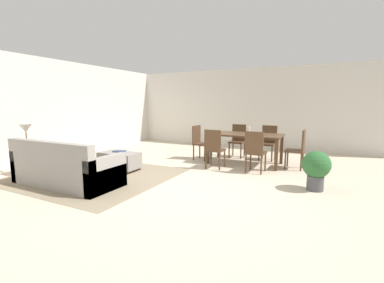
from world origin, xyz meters
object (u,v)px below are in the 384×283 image
object	(u,v)px
side_table	(28,154)
couch	(65,169)
dining_chair_far_right	(268,140)
dining_chair_near_left	(214,147)
dining_chair_head_east	(299,147)
dining_chair_far_left	(238,139)
dining_chair_near_right	(255,149)
dining_chair_head_west	(199,140)
dining_table	(245,137)
table_lamp	(26,129)
ottoman_table	(120,160)
potted_plant	(316,167)
book_on_ottoman	(119,151)
vase_centerpiece	(248,130)

from	to	relation	value
side_table	couch	bearing A→B (deg)	-6.16
couch	dining_chair_far_right	world-z (taller)	dining_chair_far_right
dining_chair_near_left	dining_chair_head_east	world-z (taller)	same
dining_chair_far_left	side_table	bearing A→B (deg)	-131.51
couch	dining_chair_near_right	xyz separation A→B (m)	(2.96, 2.46, 0.23)
dining_chair_near_right	dining_chair_head_west	xyz separation A→B (m)	(-1.70, 0.76, 0.00)
dining_table	dining_chair_head_east	bearing A→B (deg)	-0.56
table_lamp	dining_chair_head_east	distance (m)	6.00
ottoman_table	potted_plant	xyz separation A→B (m)	(4.05, 0.45, 0.18)
dining_chair_head_west	potted_plant	xyz separation A→B (m)	(2.94, -1.46, -0.11)
dining_table	potted_plant	distance (m)	2.27
dining_chair_far_left	book_on_ottoman	bearing A→B (deg)	-126.77
dining_table	dining_chair_head_east	world-z (taller)	dining_chair_head_east
couch	dining_chair_near_right	bearing A→B (deg)	39.72
couch	dining_chair_near_left	xyz separation A→B (m)	(2.02, 2.40, 0.23)
dining_chair_head_east	couch	bearing A→B (deg)	-139.46
couch	dining_table	xyz separation A→B (m)	(2.51, 3.24, 0.38)
ottoman_table	dining_chair_head_east	xyz separation A→B (m)	(3.63, 1.93, 0.28)
couch	side_table	world-z (taller)	couch
book_on_ottoman	dining_chair_far_right	bearing A→B (deg)	43.13
dining_chair_far_right	dining_chair_head_east	bearing A→B (deg)	-43.69
couch	dining_chair_head_west	bearing A→B (deg)	68.55
dining_chair_near_left	dining_chair_head_west	world-z (taller)	same
table_lamp	dining_chair_far_left	bearing A→B (deg)	48.49
dining_table	book_on_ottoman	size ratio (longest dim) A/B	6.92
table_lamp	dining_chair_near_left	distance (m)	4.08
ottoman_table	dining_chair_head_west	distance (m)	2.23
couch	vase_centerpiece	world-z (taller)	vase_centerpiece
couch	ottoman_table	xyz separation A→B (m)	(0.15, 1.30, -0.06)
ottoman_table	dining_chair_far_left	world-z (taller)	dining_chair_far_left
couch	table_lamp	xyz separation A→B (m)	(-1.35, 0.15, 0.68)
side_table	vase_centerpiece	size ratio (longest dim) A/B	2.95
dining_table	dining_chair_far_left	world-z (taller)	dining_chair_far_left
dining_chair_near_right	vase_centerpiece	xyz separation A→B (m)	(-0.36, 0.74, 0.34)
dining_table	couch	bearing A→B (deg)	-127.74
ottoman_table	table_lamp	bearing A→B (deg)	-142.40
couch	ottoman_table	world-z (taller)	couch
ottoman_table	dining_table	size ratio (longest dim) A/B	0.51
dining_chair_near_left	dining_chair_head_west	xyz separation A→B (m)	(-0.76, 0.82, 0.00)
table_lamp	dining_chair_head_west	xyz separation A→B (m)	(2.61, 3.07, -0.45)
couch	side_table	xyz separation A→B (m)	(-1.35, 0.15, 0.15)
ottoman_table	potted_plant	bearing A→B (deg)	6.36
table_lamp	dining_chair_near_right	size ratio (longest dim) A/B	0.57
table_lamp	dining_chair_far_left	size ratio (longest dim) A/B	0.57
side_table	dining_table	xyz separation A→B (m)	(3.86, 3.10, 0.23)
table_lamp	dining_chair_far_left	xyz separation A→B (m)	(3.44, 3.89, -0.45)
ottoman_table	vase_centerpiece	distance (m)	3.16
table_lamp	dining_table	distance (m)	4.96
ottoman_table	vase_centerpiece	world-z (taller)	vase_centerpiece
ottoman_table	dining_table	distance (m)	3.09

